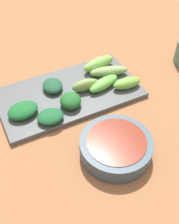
# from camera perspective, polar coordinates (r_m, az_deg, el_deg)

# --- Properties ---
(tabletop) EXTENTS (2.10, 2.10, 0.02)m
(tabletop) POSITION_cam_1_polar(r_m,az_deg,el_deg) (0.64, -1.74, -0.82)
(tabletop) COLOR brown
(tabletop) RESTS_ON ground
(sauce_bowl) EXTENTS (0.14, 0.14, 0.04)m
(sauce_bowl) POSITION_cam_1_polar(r_m,az_deg,el_deg) (0.55, 5.41, -6.99)
(sauce_bowl) COLOR #374A56
(sauce_bowl) RESTS_ON tabletop
(serving_plate) EXTENTS (0.18, 0.33, 0.01)m
(serving_plate) POSITION_cam_1_polar(r_m,az_deg,el_deg) (0.67, -4.39, 3.70)
(serving_plate) COLOR #464D4D
(serving_plate) RESTS_ON tabletop
(broccoli_leafy_0) EXTENTS (0.06, 0.07, 0.02)m
(broccoli_leafy_0) POSITION_cam_1_polar(r_m,az_deg,el_deg) (0.62, -13.43, 0.33)
(broccoli_leafy_0) COLOR #175B28
(broccoli_leafy_0) RESTS_ON serving_plate
(broccoli_stalk_1) EXTENTS (0.05, 0.10, 0.02)m
(broccoli_stalk_1) POSITION_cam_1_polar(r_m,az_deg,el_deg) (0.70, 3.98, 8.28)
(broccoli_stalk_1) COLOR #78A557
(broccoli_stalk_1) RESTS_ON serving_plate
(broccoli_leafy_2) EXTENTS (0.06, 0.06, 0.03)m
(broccoli_leafy_2) POSITION_cam_1_polar(r_m,az_deg,el_deg) (0.62, -3.88, 2.33)
(broccoli_leafy_2) COLOR #1C5A24
(broccoli_leafy_2) RESTS_ON serving_plate
(broccoli_leafy_3) EXTENTS (0.05, 0.06, 0.02)m
(broccoli_leafy_3) POSITION_cam_1_polar(r_m,az_deg,el_deg) (0.60, -8.00, -0.89)
(broccoli_leafy_3) COLOR #18572D
(broccoli_leafy_3) RESTS_ON serving_plate
(broccoli_stalk_4) EXTENTS (0.05, 0.09, 0.02)m
(broccoli_stalk_4) POSITION_cam_1_polar(r_m,az_deg,el_deg) (0.67, 2.91, 5.83)
(broccoli_stalk_4) COLOR #60B846
(broccoli_stalk_4) RESTS_ON serving_plate
(broccoli_stalk_5) EXTENTS (0.03, 0.07, 0.03)m
(broccoli_stalk_5) POSITION_cam_1_polar(r_m,az_deg,el_deg) (0.66, -0.83, 5.48)
(broccoli_stalk_5) COLOR #72A04A
(broccoli_stalk_5) RESTS_ON serving_plate
(broccoli_stalk_6) EXTENTS (0.04, 0.07, 0.03)m
(broccoli_stalk_6) POSITION_cam_1_polar(r_m,az_deg,el_deg) (0.67, 7.62, 5.85)
(broccoli_stalk_6) COLOR #69AB3E
(broccoli_stalk_6) RESTS_ON serving_plate
(broccoli_leafy_7) EXTENTS (0.06, 0.05, 0.02)m
(broccoli_leafy_7) POSITION_cam_1_polar(r_m,az_deg,el_deg) (0.67, -7.54, 5.32)
(broccoli_leafy_7) COLOR #1A492E
(broccoli_leafy_7) RESTS_ON serving_plate
(broccoli_stalk_8) EXTENTS (0.04, 0.09, 0.03)m
(broccoli_stalk_8) POSITION_cam_1_polar(r_m,az_deg,el_deg) (0.72, 1.88, 9.83)
(broccoli_stalk_8) COLOR #72B84B
(broccoli_stalk_8) RESTS_ON serving_plate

